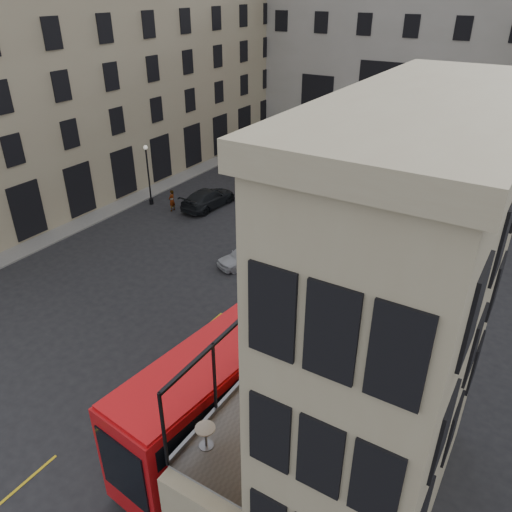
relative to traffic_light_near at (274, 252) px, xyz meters
The scene contains 31 objects.
ground 12.28m from the traffic_light_near, 85.24° to the right, with size 140.00×140.00×0.00m, color black.
host_building_main 17.11m from the traffic_light_near, 47.61° to the right, with size 7.26×11.40×15.10m.
host_frontage 14.15m from the traffic_light_near, 57.99° to the right, with size 3.00×11.00×4.50m, color tan.
cafe_floor 14.31m from the traffic_light_near, 57.99° to the right, with size 3.00×10.00×0.10m, color slate.
building_left 28.61m from the traffic_light_near, 162.87° to the left, with size 14.60×50.60×22.00m.
gateway 36.87m from the traffic_light_near, 96.34° to the left, with size 35.00×10.60×18.00m.
pavement_far 26.58m from the traffic_light_near, 100.89° to the left, with size 40.00×12.00×0.12m, color slate.
pavement_left 21.13m from the traffic_light_near, behind, with size 8.00×48.00×0.12m, color slate.
traffic_light_near is the anchor object (origin of this frame).
traffic_light_far 21.26m from the traffic_light_near, 131.19° to the left, with size 0.16×0.20×3.80m.
street_lamp_a 17.09m from the traffic_light_near, 159.44° to the left, with size 0.36×0.36×5.33m.
street_lamp_b 22.56m from the traffic_light_near, 102.80° to the left, with size 0.36×0.36×5.33m.
bus_near 11.72m from the traffic_light_near, 67.42° to the right, with size 4.08×12.67×4.97m.
bus_far 20.20m from the traffic_light_near, 115.17° to the left, with size 2.79×9.99×3.94m.
car_a 3.74m from the traffic_light_near, 158.30° to the left, with size 1.58×3.94×1.34m, color #A9ABB1.
car_b 19.40m from the traffic_light_near, 106.78° to the left, with size 1.41×4.05×1.33m, color #AF0A11.
car_c 13.99m from the traffic_light_near, 144.14° to the left, with size 2.30×5.66×1.64m, color black.
bicycle 2.15m from the traffic_light_near, 85.46° to the left, with size 0.67×1.91×1.00m, color gray.
cyclist 5.28m from the traffic_light_near, 82.96° to the left, with size 0.68×0.44×1.86m, color yellow.
pedestrian_a 24.00m from the traffic_light_near, 125.95° to the left, with size 0.75×0.59×1.55m, color gray.
pedestrian_b 20.92m from the traffic_light_near, 106.37° to the left, with size 1.11×0.64×1.71m, color gray.
pedestrian_c 25.06m from the traffic_light_near, 89.50° to the left, with size 0.92×0.38×1.56m, color gray.
pedestrian_d 26.21m from the traffic_light_near, 73.35° to the left, with size 0.97×0.63×1.98m, color gray.
pedestrian_e 14.73m from the traffic_light_near, 156.47° to the left, with size 0.68×0.45×1.87m, color gray.
cafe_table_near 17.35m from the traffic_light_near, 67.46° to the right, with size 0.64×0.64×0.80m.
cafe_table_mid 13.91m from the traffic_light_near, 59.41° to the right, with size 0.55×0.55×0.69m.
cafe_table_far 11.76m from the traffic_light_near, 54.54° to the right, with size 0.59×0.59×0.74m.
cafe_chair_a 17.44m from the traffic_light_near, 60.12° to the right, with size 0.43×0.43×0.76m.
cafe_chair_b 14.75m from the traffic_light_near, 55.13° to the right, with size 0.57×0.57×0.97m.
cafe_chair_c 14.01m from the traffic_light_near, 51.59° to the right, with size 0.47×0.47×0.91m.
cafe_chair_d 12.80m from the traffic_light_near, 46.85° to the right, with size 0.44×0.44×0.79m.
Camera 1 is at (12.57, -12.23, 17.33)m, focal length 35.00 mm.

